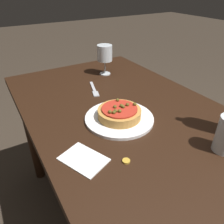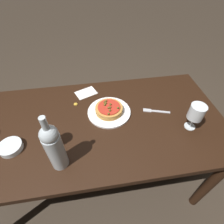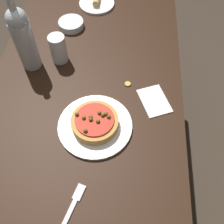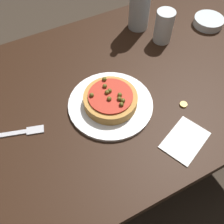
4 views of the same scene
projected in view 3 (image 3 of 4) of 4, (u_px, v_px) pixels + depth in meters
The scene contains 11 objects.
ground_plane at pixel (94, 172), 1.63m from camera, with size 14.00×14.00×0.00m, color #382D23.
dining_table at pixel (84, 114), 1.08m from camera, with size 1.58×0.77×0.75m.
dinner_plate at pixel (95, 126), 0.94m from camera, with size 0.27×0.27×0.01m.
pizza at pixel (95, 122), 0.92m from camera, with size 0.17×0.17×0.05m.
wine_bottle at pixel (23, 38), 1.00m from camera, with size 0.08×0.08×0.33m.
water_cup at pixel (58, 49), 1.08m from camera, with size 0.07×0.07×0.12m.
side_bowl at pixel (71, 24), 1.24m from camera, with size 0.12×0.12×0.03m.
fork at pixel (72, 207), 0.79m from camera, with size 0.17×0.07×0.00m.
side_plate at pixel (97, 3), 1.34m from camera, with size 0.18×0.18×0.04m.
paper_napkin at pixel (154, 101), 1.01m from camera, with size 0.16×0.14×0.00m.
bottle_cap at pixel (128, 84), 1.05m from camera, with size 0.02×0.02×0.01m.
Camera 3 is at (-0.58, -0.16, 1.56)m, focal length 42.00 mm.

